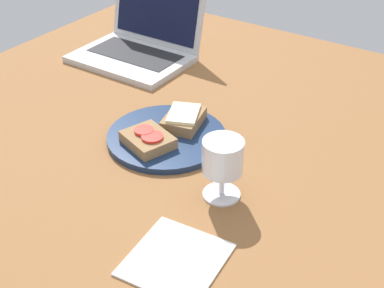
# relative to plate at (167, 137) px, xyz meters

# --- Properties ---
(wooden_table) EXTENTS (1.40, 1.40, 0.03)m
(wooden_table) POSITION_rel_plate_xyz_m (0.05, -0.01, -0.02)
(wooden_table) COLOR brown
(wooden_table) RESTS_ON ground
(plate) EXTENTS (0.25, 0.25, 0.01)m
(plate) POSITION_rel_plate_xyz_m (0.00, 0.00, 0.00)
(plate) COLOR navy
(plate) RESTS_ON wooden_table
(sandwich_with_cheese) EXTENTS (0.09, 0.11, 0.03)m
(sandwich_with_cheese) POSITION_rel_plate_xyz_m (0.01, 0.05, 0.02)
(sandwich_with_cheese) COLOR #937047
(sandwich_with_cheese) RESTS_ON plate
(sandwich_with_tomato) EXTENTS (0.12, 0.11, 0.03)m
(sandwich_with_tomato) POSITION_rel_plate_xyz_m (-0.01, -0.05, 0.02)
(sandwich_with_tomato) COLOR #937047
(sandwich_with_tomato) RESTS_ON plate
(wine_glass) EXTENTS (0.07, 0.07, 0.12)m
(wine_glass) POSITION_rel_plate_xyz_m (0.19, -0.09, 0.07)
(wine_glass) COLOR white
(wine_glass) RESTS_ON wooden_table
(laptop) EXTENTS (0.30, 0.26, 0.21)m
(laptop) POSITION_rel_plate_xyz_m (-0.31, 0.30, 0.04)
(laptop) COLOR silver
(laptop) RESTS_ON wooden_table
(napkin) EXTENTS (0.15, 0.16, 0.00)m
(napkin) POSITION_rel_plate_xyz_m (0.22, -0.27, -0.00)
(napkin) COLOR white
(napkin) RESTS_ON wooden_table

